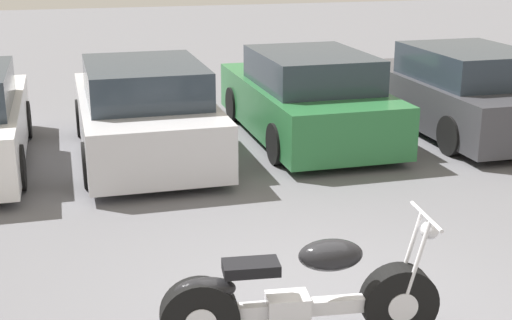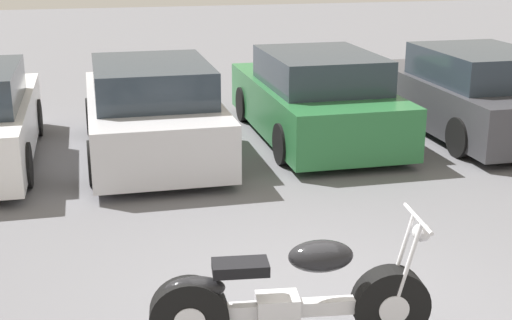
# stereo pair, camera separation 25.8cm
# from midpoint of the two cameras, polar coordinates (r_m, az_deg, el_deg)

# --- Properties ---
(ground_plane) EXTENTS (60.00, 60.00, 0.00)m
(ground_plane) POSITION_cam_midpoint_polar(r_m,az_deg,el_deg) (6.40, 6.34, -12.40)
(ground_plane) COLOR slate
(motorcycle) EXTENTS (2.27, 0.71, 1.07)m
(motorcycle) POSITION_cam_midpoint_polar(r_m,az_deg,el_deg) (5.79, 3.85, -11.10)
(motorcycle) COLOR black
(motorcycle) RESTS_ON ground_plane
(parked_car_silver) EXTENTS (1.95, 4.32, 1.44)m
(parked_car_silver) POSITION_cam_midpoint_polar(r_m,az_deg,el_deg) (10.87, -7.67, 3.87)
(parked_car_silver) COLOR #BCBCC1
(parked_car_silver) RESTS_ON ground_plane
(parked_car_green) EXTENTS (1.95, 4.32, 1.44)m
(parked_car_green) POSITION_cam_midpoint_polar(r_m,az_deg,el_deg) (11.71, 5.38, 4.92)
(parked_car_green) COLOR #286B38
(parked_car_green) RESTS_ON ground_plane
(parked_car_dark_grey) EXTENTS (1.95, 4.32, 1.44)m
(parked_car_dark_grey) POSITION_cam_midpoint_polar(r_m,az_deg,el_deg) (12.59, 17.48, 5.07)
(parked_car_dark_grey) COLOR #3D3D42
(parked_car_dark_grey) RESTS_ON ground_plane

